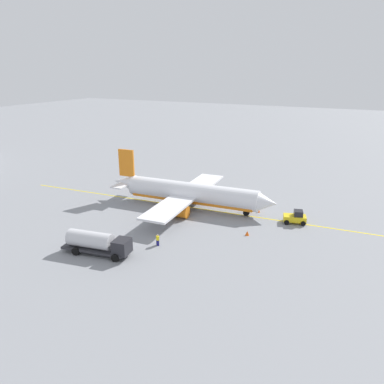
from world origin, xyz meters
TOP-DOWN VIEW (x-y plane):
  - ground_plane at (0.00, 0.00)m, footprint 400.00×400.00m
  - airplane at (-0.49, -0.03)m, footprint 32.00×27.75m
  - fuel_tanker at (-3.46, -21.84)m, footprint 10.06×4.04m
  - pushback_tug at (18.37, 1.23)m, footprint 4.01×3.15m
  - refueling_worker at (2.50, -15.92)m, footprint 0.62×0.62m
  - safety_cone_nose at (11.53, 3.27)m, footprint 0.60×0.60m
  - safety_cone_wingtip at (12.88, -6.87)m, footprint 0.61×0.61m
  - taxi_line_marking at (0.00, 0.00)m, footprint 71.68×5.14m

SIDE VIEW (x-z plane):
  - ground_plane at x=0.00m, z-range 0.00..0.00m
  - taxi_line_marking at x=0.00m, z-range 0.00..0.01m
  - safety_cone_nose at x=11.53m, z-range 0.00..0.67m
  - safety_cone_wingtip at x=12.88m, z-range 0.00..0.68m
  - refueling_worker at x=2.50m, z-range -0.03..1.68m
  - pushback_tug at x=18.37m, z-range -0.09..2.11m
  - fuel_tanker at x=-3.46m, z-range 0.14..3.29m
  - airplane at x=-0.49m, z-range -2.18..7.51m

